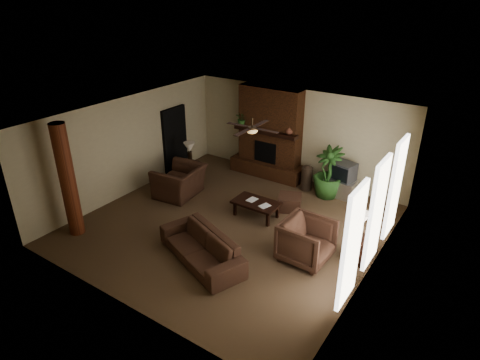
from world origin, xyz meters
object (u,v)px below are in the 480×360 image
Objects in this scene: coffee_table at (256,204)px; floor_vase at (307,176)px; ottoman at (290,202)px; floor_plant at (327,183)px; side_table_left at (189,170)px; lamp_right at (361,221)px; lamp_left at (189,149)px; armchair_left at (179,177)px; side_table_right at (358,249)px; sofa at (201,243)px; armchair_right at (307,239)px; tv_stand at (340,188)px; log_column at (68,181)px.

floor_vase reaches higher than coffee_table.
coffee_table is at bearing -123.07° from ottoman.
floor_plant is 2.71× the size of side_table_left.
floor_vase is 1.18× the size of lamp_right.
lamp_left is 1.00× the size of lamp_right.
armchair_left reaches higher than side_table_right.
sofa is at bearing -46.83° from lamp_left.
sofa is 2.19× the size of armchair_right.
floor_plant is 4.25m from lamp_left.
sofa is 3.00× the size of floor_vase.
floor_plant is (0.52, 1.28, 0.22)m from ottoman.
floor_plant is 4.25m from side_table_left.
tv_stand is at bearing 61.00° from ottoman.
floor_plant is at bearing 125.84° from side_table_right.
floor_vase reaches higher than ottoman.
side_table_right is at bearing 24.42° from log_column.
side_table_right is (2.30, -1.18, 0.08)m from ottoman.
ottoman is (0.55, 0.84, -0.17)m from coffee_table.
armchair_left reaches higher than ottoman.
tv_stand is at bearing 118.66° from side_table_right.
side_table_right is (2.45, -2.52, -0.16)m from floor_vase.
tv_stand is at bearing 19.20° from side_table_left.
lamp_right is at bearing -54.75° from floor_plant.
side_table_right is at bearing -11.31° from side_table_left.
armchair_right reaches higher than sofa.
lamp_left reaches higher than floor_vase.
lamp_left reaches higher than floor_plant.
tv_stand is 1.02m from floor_vase.
floor_vase is 3.52m from side_table_right.
side_table_left is at bearing -179.77° from ottoman.
log_column reaches higher than armchair_left.
side_table_right is at bearing -45.82° from floor_vase.
coffee_table is at bearing 172.16° from lamp_right.
ottoman is (3.80, 3.95, -1.20)m from log_column.
armchair_left reaches higher than armchair_right.
log_column reaches higher than sofa.
log_column is at bearing -144.78° from sofa.
log_column is 3.49m from sofa.
side_table_right reaches higher than tv_stand.
coffee_table is at bearing -16.22° from lamp_left.
tv_stand is (4.63, 5.45, -1.15)m from log_column.
lamp_right is at bearing -11.82° from side_table_left.
side_table_left is at bearing 164.47° from coffee_table.
lamp_left is 5.92m from lamp_right.
sofa is 3.55× the size of lamp_right.
sofa reaches higher than side_table_left.
lamp_right reaches higher than armchair_left.
sofa is at bearing -146.36° from lamp_right.
side_table_left is 5.94m from side_table_right.
side_table_right is 0.73m from lamp_right.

